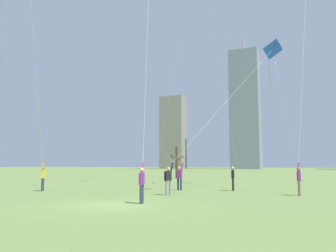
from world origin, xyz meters
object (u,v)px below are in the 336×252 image
(kite_flyer_midfield_right_orange, at_px, (41,146))
(kite_flyer_foreground_right_purple, at_px, (195,134))
(distant_kite_drifting_right_white, at_px, (276,73))
(kite_flyer_far_back_blue, at_px, (204,135))
(kite_flyer_midfield_center_green, at_px, (301,121))
(kite_flyer_midfield_left_teal, at_px, (144,108))
(bare_tree_center, at_px, (177,161))
(bystander_far_off_by_trees, at_px, (233,177))

(kite_flyer_midfield_right_orange, relative_size, kite_flyer_foreground_right_purple, 0.99)
(distant_kite_drifting_right_white, bearing_deg, kite_flyer_far_back_blue, -94.43)
(kite_flyer_midfield_center_green, distance_m, kite_flyer_midfield_left_teal, 10.35)
(kite_flyer_foreground_right_purple, bearing_deg, kite_flyer_far_back_blue, -52.66)
(bare_tree_center, bearing_deg, kite_flyer_foreground_right_purple, -64.63)
(kite_flyer_foreground_right_purple, relative_size, bare_tree_center, 3.94)
(bare_tree_center, bearing_deg, kite_flyer_far_back_blue, -63.76)
(kite_flyer_midfield_center_green, xyz_separation_m, bystander_far_off_by_trees, (-4.52, 0.73, -3.54))
(kite_flyer_far_back_blue, bearing_deg, kite_flyer_midfield_center_green, 18.45)
(kite_flyer_midfield_left_teal, distance_m, bare_tree_center, 28.41)
(kite_flyer_midfield_center_green, bearing_deg, kite_flyer_midfield_right_orange, -160.98)
(bare_tree_center, bearing_deg, bystander_far_off_by_trees, -57.85)
(kite_flyer_foreground_right_purple, height_order, bare_tree_center, kite_flyer_foreground_right_purple)
(kite_flyer_midfield_right_orange, height_order, bare_tree_center, kite_flyer_midfield_right_orange)
(kite_flyer_midfield_right_orange, relative_size, kite_flyer_midfield_center_green, 0.75)
(kite_flyer_midfield_left_teal, height_order, distant_kite_drifting_right_white, kite_flyer_midfield_left_teal)
(kite_flyer_midfield_right_orange, height_order, kite_flyer_midfield_center_green, kite_flyer_midfield_center_green)
(kite_flyer_midfield_left_teal, bearing_deg, distant_kite_drifting_right_white, 84.07)
(kite_flyer_midfield_left_teal, bearing_deg, kite_flyer_foreground_right_purple, 88.28)
(kite_flyer_midfield_center_green, bearing_deg, bystander_far_off_by_trees, 170.80)
(kite_flyer_midfield_left_teal, height_order, kite_flyer_foreground_right_purple, kite_flyer_midfield_left_teal)
(kite_flyer_foreground_right_purple, distance_m, bystander_far_off_by_trees, 3.90)
(kite_flyer_far_back_blue, height_order, distant_kite_drifting_right_white, distant_kite_drifting_right_white)
(kite_flyer_midfield_left_teal, bearing_deg, kite_flyer_midfield_center_green, 47.69)
(kite_flyer_far_back_blue, relative_size, bare_tree_center, 2.76)
(kite_flyer_midfield_right_orange, relative_size, bystander_far_off_by_trees, 9.90)
(kite_flyer_midfield_left_teal, xyz_separation_m, distant_kite_drifting_right_white, (3.17, 30.57, 8.88))
(kite_flyer_far_back_blue, relative_size, kite_flyer_midfield_left_teal, 0.51)
(kite_flyer_far_back_blue, relative_size, kite_flyer_midfield_right_orange, 0.71)
(bystander_far_off_by_trees, relative_size, distant_kite_drifting_right_white, 0.11)
(bystander_far_off_by_trees, bearing_deg, distant_kite_drifting_right_white, 88.12)
(kite_flyer_midfield_right_orange, bearing_deg, kite_flyer_far_back_blue, 19.35)
(kite_flyer_midfield_center_green, relative_size, distant_kite_drifting_right_white, 1.43)
(bystander_far_off_by_trees, bearing_deg, kite_flyer_midfield_right_orange, -151.20)
(kite_flyer_midfield_center_green, height_order, kite_flyer_foreground_right_purple, kite_flyer_midfield_center_green)
(bystander_far_off_by_trees, distance_m, distant_kite_drifting_right_white, 25.49)
(kite_flyer_midfield_left_teal, bearing_deg, kite_flyer_far_back_blue, 77.73)
(bystander_far_off_by_trees, bearing_deg, bare_tree_center, 122.15)
(kite_flyer_midfield_right_orange, bearing_deg, bystander_far_off_by_trees, 28.80)
(bare_tree_center, bearing_deg, distant_kite_drifting_right_white, 17.06)
(kite_flyer_far_back_blue, bearing_deg, bystander_far_off_by_trees, 65.58)
(kite_flyer_far_back_blue, height_order, bare_tree_center, kite_flyer_far_back_blue)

